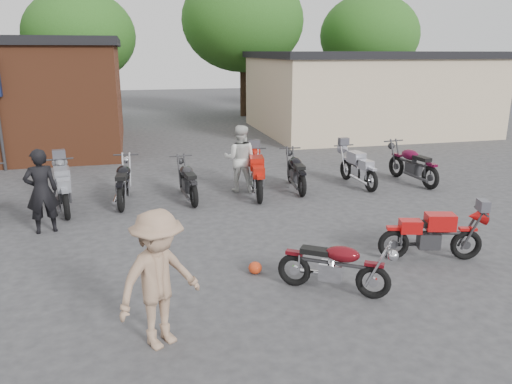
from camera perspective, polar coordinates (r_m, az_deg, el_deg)
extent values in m
plane|color=#343436|center=(8.86, 4.26, -9.57)|extent=(90.00, 90.00, 0.00)
cube|color=tan|center=(25.23, 12.31, 10.83)|extent=(10.00, 8.00, 3.50)
ellipsoid|color=#BC3514|center=(8.88, -0.10, -8.66)|extent=(0.29, 0.29, 0.22)
imported|color=black|center=(11.53, -23.32, 0.08)|extent=(0.76, 0.59, 1.84)
imported|color=silver|center=(13.80, -1.84, 3.84)|extent=(1.09, 0.97, 1.85)
imported|color=#A07E63|center=(6.67, -11.03, -9.79)|extent=(1.40, 1.23, 1.89)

